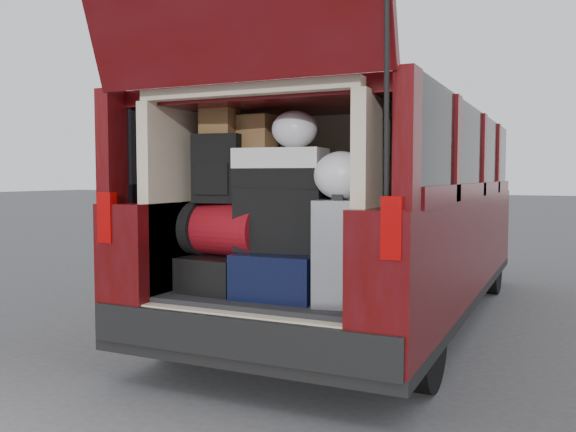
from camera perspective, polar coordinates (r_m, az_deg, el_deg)
name	(u,v)px	position (r m, az deg, el deg)	size (l,w,h in m)	color
ground	(263,391)	(3.74, -2.36, -16.01)	(80.00, 80.00, 0.00)	#3A3B3D
minivan	(362,217)	(5.25, 6.97, -0.13)	(1.90, 5.35, 2.77)	black
load_floor	(283,334)	(3.89, -0.47, -10.96)	(1.24, 1.05, 0.55)	black
black_hardshell	(225,272)	(3.87, -5.94, -5.25)	(0.39, 0.54, 0.22)	black
navy_hardshell	(287,273)	(3.68, -0.08, -5.34)	(0.49, 0.60, 0.26)	black
silver_roller	(340,252)	(3.42, 4.85, -3.34)	(0.24, 0.39, 0.58)	silver
red_duffel	(227,229)	(3.82, -5.70, -1.25)	(0.51, 0.33, 0.33)	maroon
black_soft_case	(283,220)	(3.67, -0.51, -0.33)	(0.53, 0.32, 0.38)	black
backpack	(219,169)	(3.83, -6.50, 4.42)	(0.30, 0.18, 0.43)	black
twotone_duffel	(281,168)	(3.65, -0.68, 4.48)	(0.53, 0.27, 0.24)	silver
grocery_sack_lower	(220,119)	(3.88, -6.42, 8.97)	(0.21, 0.17, 0.19)	brown
grocery_sack_upper	(258,132)	(3.84, -2.86, 7.81)	(0.21, 0.17, 0.21)	brown
plastic_bag_center	(295,129)	(3.62, 0.62, 8.10)	(0.27, 0.26, 0.22)	silver
plastic_bag_right	(341,175)	(3.40, 4.99, 3.80)	(0.31, 0.29, 0.27)	silver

